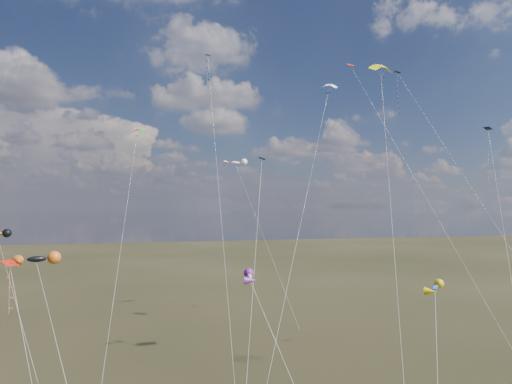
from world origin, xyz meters
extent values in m
cube|color=black|center=(26.18, 32.31, 38.02)|extent=(1.28, 1.29, 0.42)
cylinder|color=silver|center=(28.83, 19.17, 19.01)|extent=(5.34, 26.31, 38.04)
cube|color=#0D1A47|center=(-2.85, 33.57, 38.59)|extent=(1.00, 0.99, 0.22)
cylinder|color=silver|center=(-3.06, 23.31, 19.29)|extent=(0.45, 20.55, 38.60)
cube|color=black|center=(1.44, 20.78, 22.92)|extent=(0.76, 0.80, 0.29)
cylinder|color=silver|center=(-1.18, 14.13, 11.46)|extent=(5.27, 13.34, 22.93)
cube|color=#B91D0B|center=(-22.23, 11.93, 12.88)|extent=(1.48, 1.49, 0.44)
cylinder|color=silver|center=(-19.89, 7.46, 6.44)|extent=(4.72, 8.97, 12.90)
cube|color=#09124E|center=(26.61, 14.51, 26.42)|extent=(0.90, 0.93, 0.27)
cylinder|color=silver|center=(21.43, 6.56, 13.21)|extent=(10.40, 15.93, 26.44)
cube|color=#EE3304|center=(10.29, 16.27, 32.99)|extent=(0.78, 0.70, 0.37)
cylinder|color=silver|center=(15.49, 8.82, 16.50)|extent=(10.45, 14.93, 33.00)
cylinder|color=silver|center=(9.24, 6.43, 16.30)|extent=(7.61, 16.31, 32.61)
cylinder|color=silver|center=(5.71, 19.00, 17.39)|extent=(16.55, 23.38, 34.79)
cylinder|color=silver|center=(-13.92, 25.14, 13.75)|extent=(3.16, 14.89, 27.51)
ellipsoid|color=black|center=(-20.44, 12.97, 13.03)|extent=(3.23, 1.97, 1.14)
cylinder|color=silver|center=(-17.94, 8.54, 6.51)|extent=(5.04, 8.90, 13.04)
cylinder|color=silver|center=(-22.28, 16.11, 7.42)|extent=(5.93, 7.29, 14.85)
ellipsoid|color=silver|center=(-4.76, 1.69, 12.63)|extent=(1.21, 2.49, 0.77)
ellipsoid|color=red|center=(3.81, 45.92, 24.84)|extent=(3.77, 2.25, 1.38)
cylinder|color=silver|center=(6.91, 38.78, 12.42)|extent=(6.23, 14.31, 24.86)
cube|color=#332316|center=(10.01, 31.64, 0.06)|extent=(0.10, 0.10, 0.12)
ellipsoid|color=blue|center=(7.70, -1.45, 11.84)|extent=(2.43, 2.22, 0.79)
camera|label=1|loc=(-12.39, -28.97, 17.45)|focal=32.00mm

